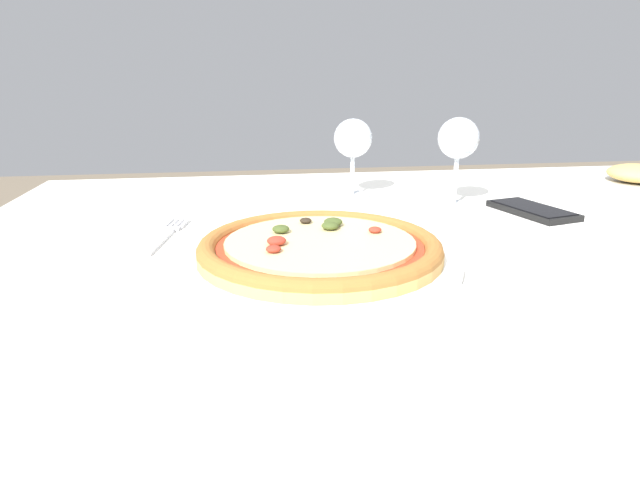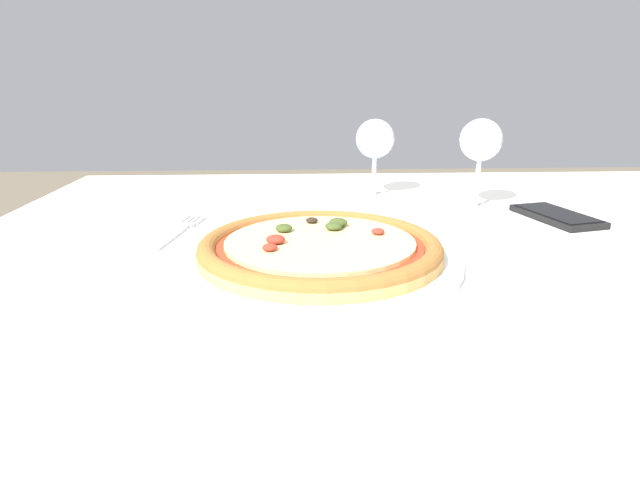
# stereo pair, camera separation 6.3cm
# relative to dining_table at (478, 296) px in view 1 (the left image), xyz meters

# --- Properties ---
(dining_table) EXTENTS (1.45, 1.14, 0.74)m
(dining_table) POSITION_rel_dining_table_xyz_m (0.00, 0.00, 0.00)
(dining_table) COLOR #997047
(dining_table) RESTS_ON ground_plane
(pizza_plate) EXTENTS (0.33, 0.33, 0.04)m
(pizza_plate) POSITION_rel_dining_table_xyz_m (-0.22, -0.04, 0.09)
(pizza_plate) COLOR white
(pizza_plate) RESTS_ON dining_table
(fork) EXTENTS (0.05, 0.17, 0.00)m
(fork) POSITION_rel_dining_table_xyz_m (-0.42, 0.10, 0.08)
(fork) COLOR silver
(fork) RESTS_ON dining_table
(wine_glass_far_left) EXTENTS (0.07, 0.07, 0.14)m
(wine_glass_far_left) POSITION_rel_dining_table_xyz_m (-0.11, 0.32, 0.17)
(wine_glass_far_left) COLOR silver
(wine_glass_far_left) RESTS_ON dining_table
(wine_glass_far_right) EXTENTS (0.07, 0.07, 0.15)m
(wine_glass_far_right) POSITION_rel_dining_table_xyz_m (0.05, 0.22, 0.18)
(wine_glass_far_right) COLOR silver
(wine_glass_far_right) RESTS_ON dining_table
(cell_phone) EXTENTS (0.10, 0.16, 0.01)m
(cell_phone) POSITION_rel_dining_table_xyz_m (0.15, 0.15, 0.08)
(cell_phone) COLOR black
(cell_phone) RESTS_ON dining_table
(side_plate) EXTENTS (0.20, 0.20, 0.05)m
(side_plate) POSITION_rel_dining_table_xyz_m (0.48, 0.32, 0.09)
(side_plate) COLOR white
(side_plate) RESTS_ON dining_table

